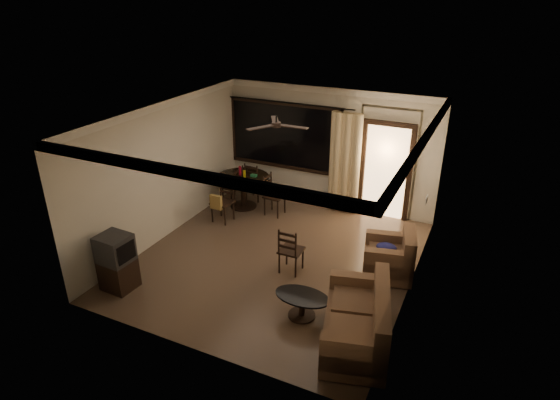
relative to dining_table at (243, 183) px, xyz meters
The scene contains 12 objects.
ground 2.55m from the dining_table, 45.71° to the right, with size 5.50×5.50×0.00m, color #7F6651.
room_shell 2.63m from the dining_table, ahead, with size 5.50×6.70×5.50m.
dining_table is the anchor object (origin of this frame).
dining_chair_west 0.45m from the dining_table, behind, with size 0.44×0.44×0.95m.
dining_chair_east 0.90m from the dining_table, ahead, with size 0.44×0.44×0.95m.
dining_chair_south 0.91m from the dining_table, 93.24° to the right, with size 0.44×0.50×0.95m.
dining_chair_north 0.61m from the dining_table, 85.36° to the left, with size 0.44×0.44×0.95m.
tv_cabinet 3.81m from the dining_table, 94.77° to the right, with size 0.56×0.51×1.02m.
sofa 5.13m from the dining_table, 41.39° to the right, with size 1.28×1.83×0.89m.
armchair 4.09m from the dining_table, 20.06° to the right, with size 1.03×1.03×0.86m.
coffee_table 4.27m from the dining_table, 48.08° to the right, with size 0.89×0.53×0.39m.
side_chair 3.00m from the dining_table, 43.71° to the right, with size 0.40×0.40×0.91m.
Camera 1 is at (3.38, -6.97, 4.78)m, focal length 30.00 mm.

